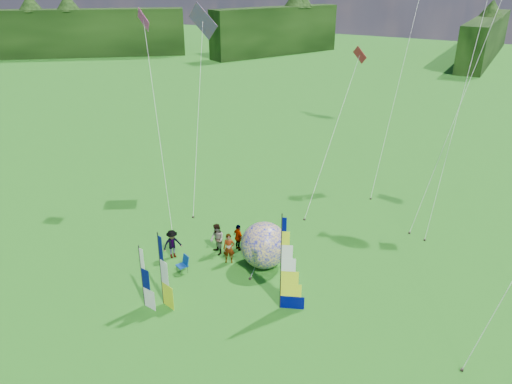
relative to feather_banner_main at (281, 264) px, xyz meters
The scene contains 17 objects.
ground 4.20m from the feather_banner_main, 101.43° to the right, with size 220.00×220.00×0.00m, color #257916.
treeline_ring 3.76m from the feather_banner_main, 101.43° to the right, with size 210.00×210.00×8.00m, color #294C17, non-canonical shape.
feather_banner_main is the anchor object (origin of this frame).
side_banner_left 5.70m from the feather_banner_main, 154.41° to the right, with size 1.05×0.10×3.80m, color yellow, non-canonical shape.
side_banner_far 6.60m from the feather_banner_main, 152.52° to the right, with size 0.96×0.10×3.23m, color white, non-canonical shape.
bol_inflatable 3.99m from the feather_banner_main, 129.90° to the left, with size 2.57×2.57×2.57m, color #000AA0.
spectator_a 5.12m from the feather_banner_main, 151.98° to the left, with size 0.64×0.42×1.76m, color #66594C.
spectator_b 6.23m from the feather_banner_main, 152.92° to the left, with size 0.90×0.44×1.86m, color #66594C.
spectator_c 7.62m from the feather_banner_main, behind, with size 1.10×0.41×1.70m, color #66594C.
spectator_d 6.08m from the feather_banner_main, 140.81° to the left, with size 0.95×0.39×1.62m, color #66594C.
camp_chair 6.26m from the feather_banner_main, behind, with size 0.58×0.58×1.00m, color navy, non-canonical shape.
kite_whale 19.03m from the feather_banner_main, 72.31° to the left, with size 3.69×14.51×23.41m, color black, non-canonical shape.
kite_rainbow_delta 14.75m from the feather_banner_main, 140.20° to the left, with size 7.45×10.84×13.79m, color #D45533, non-canonical shape.
small_kite_red 13.90m from the feather_banner_main, 101.47° to the left, with size 2.23×10.88×10.44m, color red, non-canonical shape.
small_kite_orange 16.79m from the feather_banner_main, 70.89° to the left, with size 5.01×10.54×17.76m, color orange, non-canonical shape.
small_kite_pink 13.64m from the feather_banner_main, 153.55° to the left, with size 8.20×8.04×13.21m, color #EC2CA0, non-canonical shape.
small_kite_green 20.58m from the feather_banner_main, 89.58° to the left, with size 2.89×12.73×19.52m, color green, non-canonical shape.
Camera 1 is at (9.24, -14.38, 14.92)m, focal length 35.00 mm.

